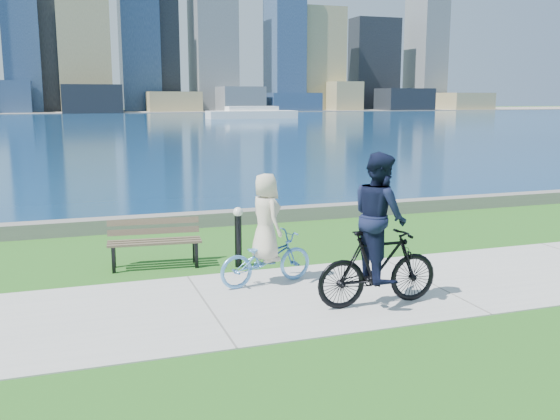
# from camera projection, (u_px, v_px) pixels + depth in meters

# --- Properties ---
(ground) EXTENTS (320.00, 320.00, 0.00)m
(ground) POSITION_uv_depth(u_px,v_px,m) (429.00, 283.00, 11.09)
(ground) COLOR #1F5717
(ground) RESTS_ON ground
(concrete_path) EXTENTS (80.00, 3.50, 0.02)m
(concrete_path) POSITION_uv_depth(u_px,v_px,m) (429.00, 283.00, 11.09)
(concrete_path) COLOR #ADACA8
(concrete_path) RESTS_ON ground
(seawall) EXTENTS (90.00, 0.50, 0.35)m
(seawall) POSITION_uv_depth(u_px,v_px,m) (304.00, 213.00, 16.83)
(seawall) COLOR slate
(seawall) RESTS_ON ground
(bay_water) EXTENTS (320.00, 131.00, 0.01)m
(bay_water) POSITION_uv_depth(u_px,v_px,m) (116.00, 123.00, 78.10)
(bay_water) COLOR #0C2C50
(bay_water) RESTS_ON ground
(far_shore) EXTENTS (320.00, 30.00, 0.12)m
(far_shore) POSITION_uv_depth(u_px,v_px,m) (94.00, 111.00, 132.08)
(far_shore) COLOR gray
(far_shore) RESTS_ON ground
(city_skyline) EXTENTS (180.84, 22.65, 76.00)m
(city_skyline) POSITION_uv_depth(u_px,v_px,m) (65.00, 8.00, 126.19)
(city_skyline) COLOR navy
(city_skyline) RESTS_ON ground
(ferry_far) EXTENTS (13.17, 3.76, 1.79)m
(ferry_far) POSITION_uv_depth(u_px,v_px,m) (252.00, 113.00, 91.97)
(ferry_far) COLOR white
(ferry_far) RESTS_ON ground
(park_bench) EXTENTS (1.82, 0.77, 0.92)m
(park_bench) POSITION_uv_depth(u_px,v_px,m) (154.00, 238.00, 12.09)
(park_bench) COLOR black
(park_bench) RESTS_ON ground
(bollard_lamp) EXTENTS (0.19, 0.19, 1.18)m
(bollard_lamp) POSITION_uv_depth(u_px,v_px,m) (238.00, 233.00, 12.05)
(bollard_lamp) COLOR black
(bollard_lamp) RESTS_ON ground
(cyclist_woman) EXTENTS (0.91, 1.84, 1.96)m
(cyclist_woman) POSITION_uv_depth(u_px,v_px,m) (266.00, 244.00, 10.87)
(cyclist_woman) COLOR #5D9EE1
(cyclist_woman) RESTS_ON ground
(cyclist_man) EXTENTS (0.76, 2.04, 2.43)m
(cyclist_man) POSITION_uv_depth(u_px,v_px,m) (379.00, 242.00, 9.71)
(cyclist_man) COLOR black
(cyclist_man) RESTS_ON ground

